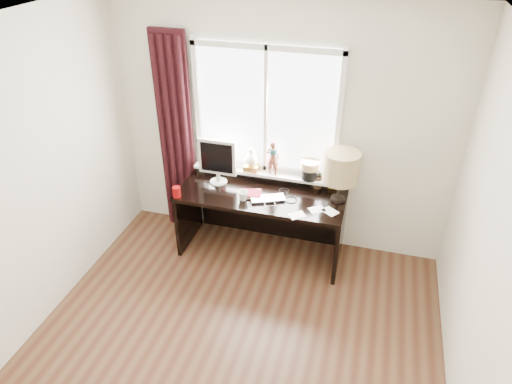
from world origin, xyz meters
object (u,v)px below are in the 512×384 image
(mug, at_px, (243,195))
(table_lamp, at_px, (341,168))
(red_cup, at_px, (177,192))
(monitor, at_px, (217,159))
(desk, at_px, (264,208))
(laptop, at_px, (268,199))

(mug, xyz_separation_m, table_lamp, (0.90, 0.26, 0.31))
(red_cup, relative_size, table_lamp, 0.21)
(red_cup, xyz_separation_m, monitor, (0.31, 0.38, 0.22))
(desk, distance_m, monitor, 0.72)
(mug, xyz_separation_m, monitor, (-0.35, 0.26, 0.23))
(monitor, bearing_deg, desk, 0.83)
(table_lamp, bearing_deg, monitor, -179.96)
(red_cup, distance_m, table_lamp, 1.64)
(laptop, distance_m, table_lamp, 0.78)
(mug, height_order, desk, mug)
(laptop, height_order, monitor, monitor)
(mug, height_order, monitor, monitor)
(desk, xyz_separation_m, monitor, (-0.49, -0.01, 0.52))
(desk, bearing_deg, mug, -118.46)
(mug, xyz_separation_m, red_cup, (-0.66, -0.12, 0.00))
(desk, xyz_separation_m, table_lamp, (0.76, -0.01, 0.61))
(monitor, bearing_deg, red_cup, -128.95)
(mug, bearing_deg, laptop, 16.22)
(mug, height_order, red_cup, red_cup)
(table_lamp, bearing_deg, red_cup, -166.37)
(red_cup, xyz_separation_m, desk, (0.80, 0.38, -0.30))
(laptop, distance_m, mug, 0.25)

